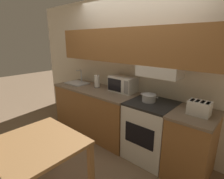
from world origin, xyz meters
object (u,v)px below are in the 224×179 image
at_px(sink_basin, 77,83).
at_px(stove_range, 150,130).
at_px(microwave, 123,84).
at_px(dining_table, 38,152).
at_px(toaster, 199,108).
at_px(cooking_pot, 149,98).
at_px(paper_towel_roll, 97,81).

bearing_deg(sink_basin, stove_range, 0.16).
relative_size(microwave, dining_table, 0.53).
distance_m(microwave, toaster, 1.33).
bearing_deg(cooking_pot, toaster, -1.47).
bearing_deg(paper_towel_roll, toaster, -2.39).
bearing_deg(microwave, dining_table, -84.05).
relative_size(sink_basin, dining_table, 0.51).
bearing_deg(sink_basin, cooking_pot, 0.49).
relative_size(stove_range, sink_basin, 1.99).
height_order(paper_towel_roll, dining_table, paper_towel_roll).
bearing_deg(stove_range, dining_table, -108.19).
relative_size(cooking_pot, dining_table, 0.33).
height_order(cooking_pot, dining_table, cooking_pot).
height_order(sink_basin, dining_table, sink_basin).
distance_m(toaster, sink_basin, 2.40).
distance_m(cooking_pot, dining_table, 1.62).
height_order(stove_range, toaster, toaster).
bearing_deg(dining_table, microwave, 95.95).
bearing_deg(dining_table, cooking_pot, 74.05).
bearing_deg(microwave, toaster, -7.60).
height_order(stove_range, sink_basin, sink_basin).
distance_m(paper_towel_roll, dining_table, 1.79).
relative_size(microwave, sink_basin, 1.04).
relative_size(cooking_pot, microwave, 0.62).
bearing_deg(microwave, cooking_pot, -14.39).
distance_m(toaster, paper_towel_roll, 1.87).
distance_m(stove_range, paper_towel_roll, 1.36).
relative_size(stove_range, dining_table, 1.01).
height_order(toaster, dining_table, toaster).
relative_size(sink_basin, paper_towel_roll, 1.91).
distance_m(sink_basin, dining_table, 1.99).
height_order(microwave, paper_towel_roll, microwave).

